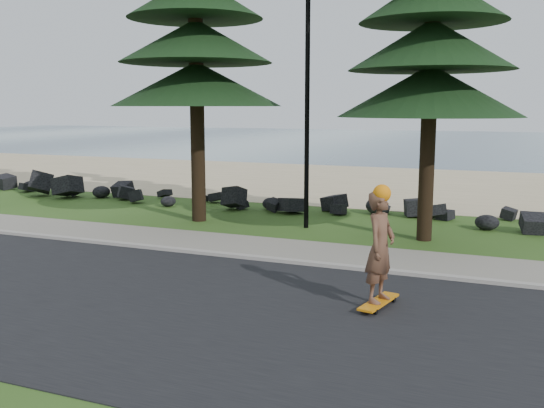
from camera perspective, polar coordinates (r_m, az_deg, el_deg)
The scene contains 9 objects.
ground at distance 15.13m, azimuth -0.73°, elevation -4.46°, with size 160.00×160.00×0.00m, color #305219.
road at distance 11.28m, azimuth -9.78°, elevation -9.33°, with size 160.00×7.00×0.02m, color black.
kerb at distance 14.32m, azimuth -2.14°, elevation -5.04°, with size 160.00×0.20×0.10m, color #9D958D.
sidewalk at distance 15.30m, azimuth -0.44°, elevation -4.15°, with size 160.00×2.00×0.08m, color gray.
beach_sand at distance 28.85m, azimuth 10.55°, elevation 1.91°, with size 160.00×15.00×0.01m, color tan.
ocean at distance 64.90m, azimuth 17.15°, elevation 5.60°, with size 160.00×58.00×0.01m, color #334F62.
seawall_boulders at distance 20.30m, azimuth 5.43°, elevation -0.99°, with size 60.00×2.40×1.10m, color black, non-canonical shape.
lamp_post at distance 17.71m, azimuth 3.34°, elevation 10.99°, with size 0.25×0.14×8.14m.
skateboarder at distance 10.85m, azimuth 10.16°, elevation -4.04°, with size 0.61×1.22×2.21m.
Camera 1 is at (5.73, -13.55, 3.56)m, focal length 40.00 mm.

